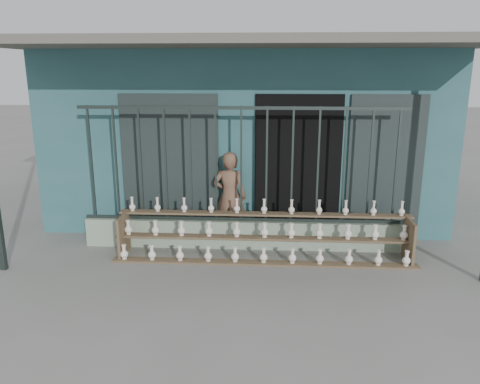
{
  "coord_description": "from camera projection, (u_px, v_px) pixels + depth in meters",
  "views": [
    {
      "loc": [
        0.39,
        -5.74,
        2.8
      ],
      "look_at": [
        0.0,
        1.0,
        1.0
      ],
      "focal_mm": 35.0,
      "sensor_mm": 36.0,
      "label": 1
    }
  ],
  "objects": [
    {
      "name": "workshop_building",
      "position": [
        249.0,
        125.0,
        9.95
      ],
      "size": [
        7.4,
        6.6,
        3.21
      ],
      "color": "#2E5D62",
      "rests_on": "ground"
    },
    {
      "name": "security_fence",
      "position": [
        241.0,
        165.0,
        7.19
      ],
      "size": [
        5.0,
        0.04,
        1.8
      ],
      "color": "#283330",
      "rests_on": "parapet_wall"
    },
    {
      "name": "ground",
      "position": [
        236.0,
        283.0,
        6.28
      ],
      "size": [
        60.0,
        60.0,
        0.0
      ],
      "primitive_type": "plane",
      "color": "slate"
    },
    {
      "name": "elderly_woman",
      "position": [
        230.0,
        197.0,
        7.63
      ],
      "size": [
        0.59,
        0.42,
        1.51
      ],
      "primitive_type": "imported",
      "rotation": [
        0.0,
        0.0,
        3.03
      ],
      "color": "brown",
      "rests_on": "ground"
    },
    {
      "name": "shelf_rack",
      "position": [
        264.0,
        235.0,
        7.02
      ],
      "size": [
        4.5,
        0.68,
        0.85
      ],
      "color": "brown",
      "rests_on": "ground"
    },
    {
      "name": "parapet_wall",
      "position": [
        241.0,
        234.0,
        7.48
      ],
      "size": [
        5.0,
        0.2,
        0.45
      ],
      "primitive_type": "cube",
      "color": "#94AA92",
      "rests_on": "ground"
    }
  ]
}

